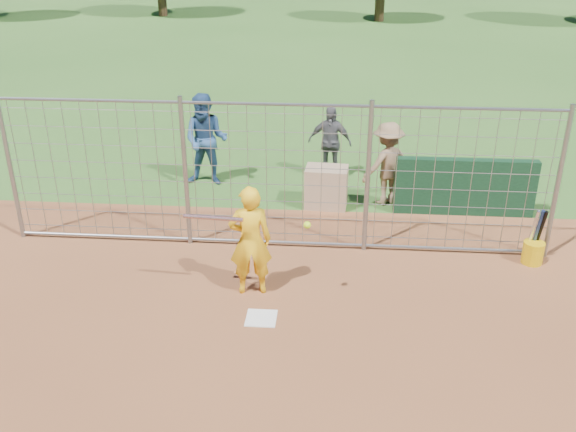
# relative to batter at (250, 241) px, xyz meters

# --- Properties ---
(ground) EXTENTS (100.00, 100.00, 0.00)m
(ground) POSITION_rel_batter_xyz_m (0.23, -0.52, -0.86)
(ground) COLOR #2D591E
(ground) RESTS_ON ground
(home_plate) EXTENTS (0.43, 0.43, 0.02)m
(home_plate) POSITION_rel_batter_xyz_m (0.23, -0.72, -0.85)
(home_plate) COLOR silver
(home_plate) RESTS_ON ground
(dugout_wall) EXTENTS (2.60, 0.20, 1.10)m
(dugout_wall) POSITION_rel_batter_xyz_m (3.63, 3.08, -0.31)
(dugout_wall) COLOR #11381E
(dugout_wall) RESTS_ON ground
(batter) EXTENTS (0.69, 0.51, 1.72)m
(batter) POSITION_rel_batter_xyz_m (0.00, 0.00, 0.00)
(batter) COLOR yellow
(batter) RESTS_ON ground
(bystander_a) EXTENTS (0.99, 0.80, 1.93)m
(bystander_a) POSITION_rel_batter_xyz_m (-1.47, 4.19, 0.11)
(bystander_a) COLOR navy
(bystander_a) RESTS_ON ground
(bystander_b) EXTENTS (0.99, 0.56, 1.59)m
(bystander_b) POSITION_rel_batter_xyz_m (1.06, 4.75, -0.06)
(bystander_b) COLOR #545358
(bystander_b) RESTS_ON ground
(bystander_c) EXTENTS (1.22, 1.09, 1.64)m
(bystander_c) POSITION_rel_batter_xyz_m (2.20, 3.48, -0.04)
(bystander_c) COLOR #816446
(bystander_c) RESTS_ON ground
(equipment_bin) EXTENTS (0.84, 0.61, 0.80)m
(equipment_bin) POSITION_rel_batter_xyz_m (1.04, 3.22, -0.46)
(equipment_bin) COLOR tan
(equipment_bin) RESTS_ON ground
(equipment_in_play) EXTENTS (1.81, 0.16, 0.12)m
(equipment_in_play) POSITION_rel_batter_xyz_m (-0.16, -0.23, 0.45)
(equipment_in_play) COLOR silver
(equipment_in_play) RESTS_ON ground
(bucket_with_bats) EXTENTS (0.34, 0.37, 0.97)m
(bucket_with_bats) POSITION_rel_batter_xyz_m (4.46, 1.24, -0.61)
(bucket_with_bats) COLOR gold
(bucket_with_bats) RESTS_ON ground
(backstop_fence) EXTENTS (9.08, 0.08, 2.60)m
(backstop_fence) POSITION_rel_batter_xyz_m (0.23, 1.48, 0.40)
(backstop_fence) COLOR gray
(backstop_fence) RESTS_ON ground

